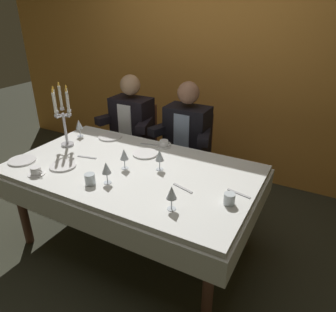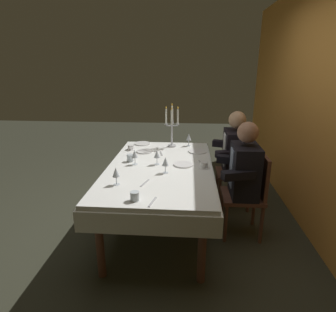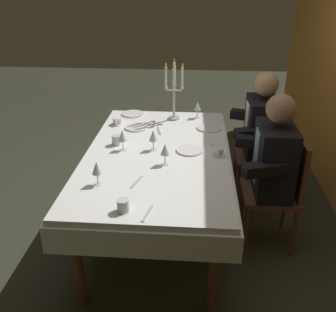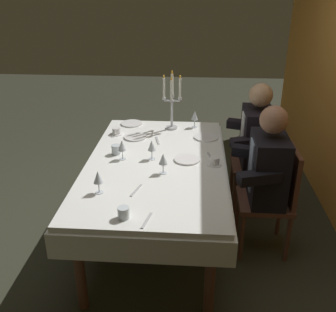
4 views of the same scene
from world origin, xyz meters
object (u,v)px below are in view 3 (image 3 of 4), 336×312
at_px(wine_glass_0, 122,136).
at_px(coffee_cup_1, 218,152).
at_px(dinner_plate_0, 190,150).
at_px(coffee_cup_0, 117,122).
at_px(dinner_plate_1, 209,128).
at_px(dinner_plate_2, 136,127).
at_px(candelabra, 174,92).
at_px(dinner_plate_3, 133,114).
at_px(water_tumbler_0, 123,205).
at_px(water_tumbler_1, 116,140).
at_px(wine_glass_3, 165,150).
at_px(wine_glass_2, 153,136).
at_px(wine_glass_4, 197,106).
at_px(dining_table, 158,166).
at_px(wine_glass_1, 97,169).
at_px(seated_diner_0, 262,128).
at_px(seated_diner_1, 275,160).

relative_size(wine_glass_0, coffee_cup_1, 1.24).
relative_size(dinner_plate_0, coffee_cup_0, 1.59).
distance_m(dinner_plate_1, dinner_plate_2, 0.65).
xyz_separation_m(candelabra, dinner_plate_3, (-0.09, -0.41, -0.26)).
relative_size(water_tumbler_0, water_tumbler_1, 0.93).
bearing_deg(dinner_plate_1, dinner_plate_3, -113.03).
bearing_deg(wine_glass_3, wine_glass_2, -155.50).
bearing_deg(dinner_plate_1, water_tumbler_1, -61.46).
distance_m(dinner_plate_0, dinner_plate_1, 0.52).
distance_m(dinner_plate_0, wine_glass_4, 0.77).
relative_size(dinner_plate_3, water_tumbler_0, 2.86).
bearing_deg(coffee_cup_0, water_tumbler_1, 10.59).
bearing_deg(dining_table, candelabra, 173.81).
bearing_deg(dinner_plate_2, candelabra, 129.44).
distance_m(dinner_plate_0, water_tumbler_0, 0.93).
relative_size(dinner_plate_0, wine_glass_4, 1.28).
height_order(water_tumbler_1, coffee_cup_1, water_tumbler_1).
bearing_deg(wine_glass_1, water_tumbler_0, 36.96).
xyz_separation_m(seated_diner_0, seated_diner_1, (0.66, 0.00, 0.00)).
xyz_separation_m(wine_glass_1, water_tumbler_1, (-0.64, -0.01, -0.07)).
relative_size(wine_glass_0, wine_glass_2, 1.00).
bearing_deg(dinner_plate_1, seated_diner_1, 38.96).
height_order(wine_glass_4, water_tumbler_1, wine_glass_4).
bearing_deg(candelabra, wine_glass_0, -25.94).
bearing_deg(coffee_cup_0, dinner_plate_3, 160.17).
relative_size(wine_glass_0, water_tumbler_0, 2.19).
height_order(wine_glass_1, wine_glass_4, same).
relative_size(dining_table, dinner_plate_1, 8.71).
relative_size(dining_table, water_tumbler_1, 24.11).
xyz_separation_m(candelabra, seated_diner_1, (0.81, 0.80, -0.27)).
distance_m(dinner_plate_3, wine_glass_2, 0.86).
height_order(wine_glass_2, wine_glass_3, same).
bearing_deg(dinner_plate_3, water_tumbler_1, -1.33).
distance_m(wine_glass_0, wine_glass_3, 0.42).
bearing_deg(water_tumbler_1, water_tumbler_0, 13.71).
bearing_deg(dining_table, water_tumbler_1, -108.46).
bearing_deg(candelabra, water_tumbler_1, -33.88).
relative_size(dinner_plate_2, dinner_plate_3, 0.95).
xyz_separation_m(coffee_cup_1, seated_diner_1, (0.03, 0.42, -0.03)).
bearing_deg(dinner_plate_2, wine_glass_2, 24.73).
distance_m(dining_table, dinner_plate_0, 0.28).
distance_m(wine_glass_0, wine_glass_2, 0.24).
xyz_separation_m(dining_table, wine_glass_0, (-0.02, -0.27, 0.23)).
xyz_separation_m(dinner_plate_2, wine_glass_0, (0.46, -0.03, 0.11)).
bearing_deg(wine_glass_4, wine_glass_1, -25.76).
relative_size(dinner_plate_3, wine_glass_0, 1.31).
distance_m(dinner_plate_1, wine_glass_0, 0.86).
distance_m(wine_glass_2, seated_diner_1, 0.93).
distance_m(wine_glass_0, seated_diner_0, 1.30).
bearing_deg(wine_glass_2, coffee_cup_1, 82.36).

